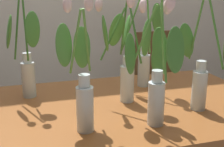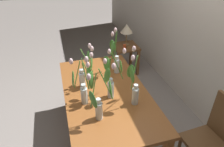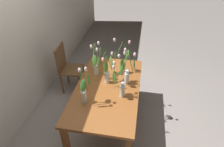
{
  "view_description": "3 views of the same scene",
  "coord_description": "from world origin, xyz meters",
  "px_view_note": "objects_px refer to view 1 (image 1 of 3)",
  "views": [
    {
      "loc": [
        -0.36,
        -1.31,
        1.28
      ],
      "look_at": [
        0.04,
        0.03,
        0.89
      ],
      "focal_mm": 48.88,
      "sensor_mm": 36.0,
      "label": 1
    },
    {
      "loc": [
        1.76,
        -0.43,
        2.1
      ],
      "look_at": [
        0.01,
        0.07,
        0.96
      ],
      "focal_mm": 32.64,
      "sensor_mm": 36.0,
      "label": 2
    },
    {
      "loc": [
        -2.09,
        -0.43,
        2.5
      ],
      "look_at": [
        0.06,
        -0.05,
        0.95
      ],
      "focal_mm": 30.98,
      "sensor_mm": 36.0,
      "label": 3
    }
  ],
  "objects_px": {
    "tulip_vase_5": "(156,72)",
    "dining_chair": "(162,81)",
    "tulip_vase_1": "(26,61)",
    "tulip_vase_3": "(143,53)",
    "dining_table": "(107,123)",
    "tulip_vase_2": "(82,84)",
    "tulip_vase_4": "(202,71)",
    "tulip_vase_0": "(125,59)"
  },
  "relations": [
    {
      "from": "tulip_vase_2",
      "to": "tulip_vase_1",
      "type": "bearing_deg",
      "value": 115.61
    },
    {
      "from": "tulip_vase_2",
      "to": "dining_chair",
      "type": "xyz_separation_m",
      "value": [
        0.89,
        1.11,
        -0.4
      ]
    },
    {
      "from": "tulip_vase_5",
      "to": "dining_chair",
      "type": "xyz_separation_m",
      "value": [
        0.6,
        1.15,
        -0.44
      ]
    },
    {
      "from": "dining_table",
      "to": "tulip_vase_2",
      "type": "bearing_deg",
      "value": -128.75
    },
    {
      "from": "tulip_vase_0",
      "to": "tulip_vase_1",
      "type": "height_order",
      "value": "tulip_vase_1"
    },
    {
      "from": "tulip_vase_1",
      "to": "dining_table",
      "type": "bearing_deg",
      "value": -31.9
    },
    {
      "from": "dining_table",
      "to": "tulip_vase_5",
      "type": "distance_m",
      "value": 0.42
    },
    {
      "from": "tulip_vase_0",
      "to": "tulip_vase_4",
      "type": "xyz_separation_m",
      "value": [
        0.3,
        -0.19,
        -0.03
      ]
    },
    {
      "from": "dining_chair",
      "to": "tulip_vase_3",
      "type": "bearing_deg",
      "value": -124.06
    },
    {
      "from": "tulip_vase_2",
      "to": "tulip_vase_5",
      "type": "bearing_deg",
      "value": -8.52
    },
    {
      "from": "tulip_vase_3",
      "to": "dining_table",
      "type": "bearing_deg",
      "value": -140.4
    },
    {
      "from": "dining_chair",
      "to": "tulip_vase_5",
      "type": "bearing_deg",
      "value": -117.41
    },
    {
      "from": "tulip_vase_5",
      "to": "tulip_vase_1",
      "type": "bearing_deg",
      "value": 137.1
    },
    {
      "from": "tulip_vase_2",
      "to": "tulip_vase_3",
      "type": "height_order",
      "value": "tulip_vase_3"
    },
    {
      "from": "tulip_vase_1",
      "to": "tulip_vase_5",
      "type": "bearing_deg",
      "value": -42.9
    },
    {
      "from": "tulip_vase_5",
      "to": "tulip_vase_4",
      "type": "bearing_deg",
      "value": 17.94
    },
    {
      "from": "tulip_vase_1",
      "to": "tulip_vase_2",
      "type": "bearing_deg",
      "value": -64.39
    },
    {
      "from": "dining_table",
      "to": "tulip_vase_0",
      "type": "bearing_deg",
      "value": 20.28
    },
    {
      "from": "tulip_vase_3",
      "to": "dining_chair",
      "type": "xyz_separation_m",
      "value": [
        0.47,
        0.69,
        -0.41
      ]
    },
    {
      "from": "tulip_vase_1",
      "to": "tulip_vase_3",
      "type": "relative_size",
      "value": 0.99
    },
    {
      "from": "tulip_vase_4",
      "to": "tulip_vase_2",
      "type": "bearing_deg",
      "value": -175.76
    },
    {
      "from": "dining_table",
      "to": "tulip_vase_1",
      "type": "bearing_deg",
      "value": 148.1
    },
    {
      "from": "dining_table",
      "to": "tulip_vase_2",
      "type": "height_order",
      "value": "tulip_vase_2"
    },
    {
      "from": "tulip_vase_2",
      "to": "tulip_vase_4",
      "type": "xyz_separation_m",
      "value": [
        0.56,
        0.04,
        0.0
      ]
    },
    {
      "from": "tulip_vase_0",
      "to": "tulip_vase_2",
      "type": "relative_size",
      "value": 1.08
    },
    {
      "from": "tulip_vase_2",
      "to": "tulip_vase_4",
      "type": "height_order",
      "value": "tulip_vase_4"
    },
    {
      "from": "tulip_vase_5",
      "to": "dining_chair",
      "type": "height_order",
      "value": "tulip_vase_5"
    },
    {
      "from": "tulip_vase_4",
      "to": "tulip_vase_3",
      "type": "bearing_deg",
      "value": 109.74
    },
    {
      "from": "tulip_vase_3",
      "to": "tulip_vase_1",
      "type": "bearing_deg",
      "value": -179.78
    },
    {
      "from": "tulip_vase_4",
      "to": "dining_chair",
      "type": "height_order",
      "value": "tulip_vase_4"
    },
    {
      "from": "tulip_vase_4",
      "to": "tulip_vase_5",
      "type": "xyz_separation_m",
      "value": [
        -0.26,
        -0.09,
        0.04
      ]
    },
    {
      "from": "tulip_vase_3",
      "to": "tulip_vase_4",
      "type": "height_order",
      "value": "tulip_vase_3"
    },
    {
      "from": "tulip_vase_2",
      "to": "dining_table",
      "type": "bearing_deg",
      "value": 51.25
    },
    {
      "from": "tulip_vase_1",
      "to": "dining_chair",
      "type": "bearing_deg",
      "value": 32.47
    },
    {
      "from": "dining_table",
      "to": "tulip_vase_0",
      "type": "relative_size",
      "value": 2.88
    },
    {
      "from": "tulip_vase_2",
      "to": "tulip_vase_3",
      "type": "bearing_deg",
      "value": 44.44
    },
    {
      "from": "dining_table",
      "to": "tulip_vase_4",
      "type": "distance_m",
      "value": 0.51
    },
    {
      "from": "tulip_vase_2",
      "to": "tulip_vase_5",
      "type": "height_order",
      "value": "tulip_vase_5"
    },
    {
      "from": "tulip_vase_0",
      "to": "dining_chair",
      "type": "height_order",
      "value": "tulip_vase_0"
    },
    {
      "from": "tulip_vase_3",
      "to": "tulip_vase_5",
      "type": "bearing_deg",
      "value": -105.75
    },
    {
      "from": "tulip_vase_4",
      "to": "dining_chair",
      "type": "distance_m",
      "value": 1.19
    },
    {
      "from": "tulip_vase_3",
      "to": "tulip_vase_4",
      "type": "bearing_deg",
      "value": -70.26
    }
  ]
}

